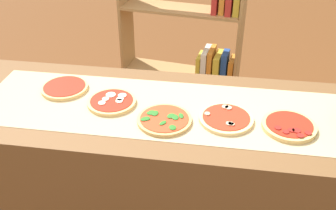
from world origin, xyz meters
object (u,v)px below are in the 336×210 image
pizza_mozzarella_1 (112,102)px  pizza_mushroom_3 (226,118)px  bookshelf (195,53)px  pizza_plain_0 (65,88)px  pizza_pepperoni_4 (289,126)px  pizza_spinach_2 (164,120)px

pizza_mozzarella_1 → pizza_mushroom_3: 0.53m
pizza_mozzarella_1 → bookshelf: bookshelf is taller
pizza_plain_0 → pizza_pepperoni_4: 1.08m
pizza_mozzarella_1 → pizza_spinach_2: 0.28m
pizza_pepperoni_4 → bookshelf: bookshelf is taller
bookshelf → pizza_spinach_2: bearing=-91.2°
pizza_mushroom_3 → pizza_plain_0: bearing=169.6°
pizza_mozzarella_1 → pizza_spinach_2: bearing=-21.0°
pizza_plain_0 → pizza_mozzarella_1: 0.28m
pizza_mozzarella_1 → bookshelf: size_ratio=0.15×
pizza_spinach_2 → pizza_pepperoni_4: bearing=3.2°
pizza_pepperoni_4 → pizza_plain_0: bearing=171.1°
pizza_spinach_2 → pizza_mozzarella_1: bearing=159.0°
pizza_plain_0 → pizza_spinach_2: bearing=-20.3°
pizza_mozzarella_1 → bookshelf: (0.29, 1.18, -0.28)m
pizza_plain_0 → pizza_mushroom_3: bearing=-10.4°
pizza_mozzarella_1 → bookshelf: 1.25m
pizza_plain_0 → bookshelf: (0.56, 1.09, -0.28)m
pizza_spinach_2 → pizza_mushroom_3: (0.27, 0.05, 0.00)m
pizza_plain_0 → pizza_spinach_2: (0.53, -0.20, -0.00)m
pizza_plain_0 → bookshelf: bookshelf is taller
pizza_mushroom_3 → bookshelf: size_ratio=0.16×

